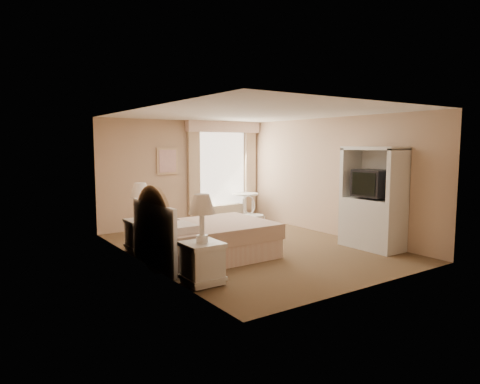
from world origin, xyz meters
TOP-DOWN VIEW (x-y plane):
  - room at (0.00, 0.00)m, footprint 4.21×5.51m
  - window at (1.05, 2.65)m, footprint 2.05×0.22m
  - framed_art at (-0.45, 2.71)m, footprint 0.52×0.04m
  - bed at (-1.12, -0.20)m, footprint 2.08×1.58m
  - nightstand_near at (-1.84, -1.38)m, footprint 0.51×0.51m
  - nightstand_far at (-1.84, 0.86)m, footprint 0.51×0.51m
  - round_table at (1.53, 2.40)m, footprint 0.67×0.67m
  - cafe_chair at (0.61, 0.83)m, footprint 0.52×0.52m
  - armoire at (1.81, -1.33)m, footprint 0.57×1.14m

SIDE VIEW (x-z plane):
  - bed at x=-1.12m, z-range -0.36..1.04m
  - nightstand_far at x=-1.84m, z-range -0.15..1.08m
  - nightstand_near at x=-1.84m, z-range -0.15..1.09m
  - round_table at x=1.53m, z-range 0.12..0.82m
  - cafe_chair at x=0.61m, z-range 0.07..0.93m
  - armoire at x=1.81m, z-range -0.16..1.73m
  - room at x=0.00m, z-range -0.01..2.50m
  - window at x=1.05m, z-range 0.09..2.60m
  - framed_art at x=-0.45m, z-range 1.24..1.86m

